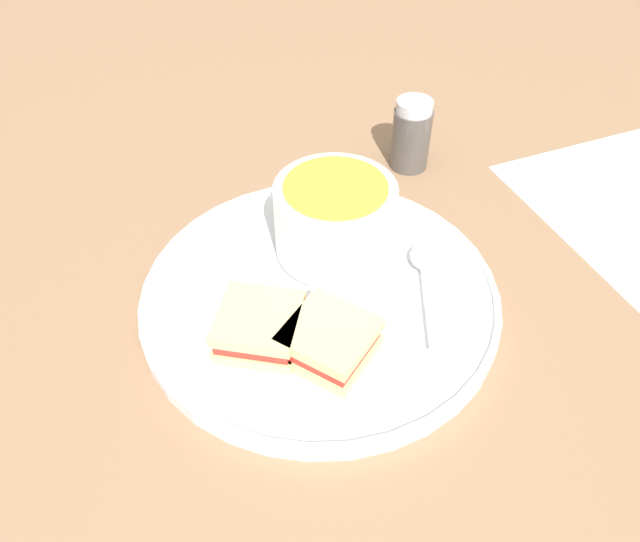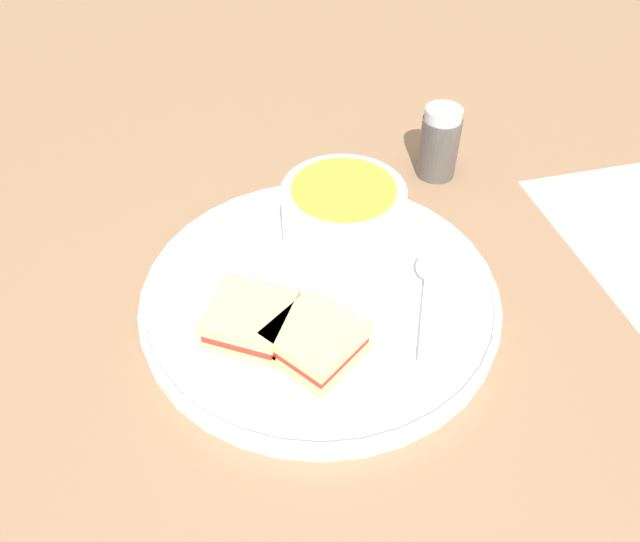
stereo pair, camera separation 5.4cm
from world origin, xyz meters
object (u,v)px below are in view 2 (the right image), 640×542
soup_bowl (343,220)px  sandwich_half_near (250,320)px  sandwich_half_far (316,341)px  spoon (428,275)px  salt_shaker (439,143)px

soup_bowl → sandwich_half_near: soup_bowl is taller
sandwich_half_far → spoon: bearing=-162.4°
sandwich_half_near → spoon: bearing=179.4°
soup_bowl → spoon: (-0.06, 0.06, -0.03)m
sandwich_half_far → sandwich_half_near: bearing=-45.5°
sandwich_half_near → salt_shaker: (-0.27, -0.16, 0.01)m
spoon → salt_shaker: bearing=0.2°
spoon → soup_bowl: bearing=73.8°
salt_shaker → sandwich_half_far: bearing=41.1°
sandwich_half_far → soup_bowl: bearing=-123.7°
soup_bowl → spoon: size_ratio=0.99×
sandwich_half_far → salt_shaker: (-0.23, -0.20, 0.01)m
sandwich_half_near → soup_bowl: bearing=-150.3°
soup_bowl → salt_shaker: 0.19m
salt_shaker → soup_bowl: bearing=30.8°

